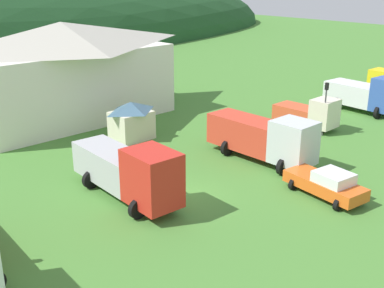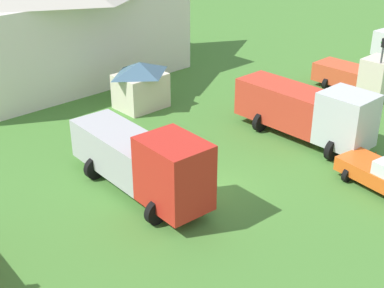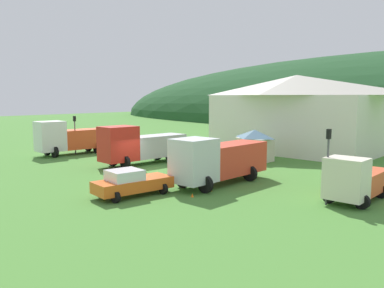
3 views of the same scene
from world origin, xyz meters
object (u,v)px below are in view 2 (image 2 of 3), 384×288
at_px(play_shed_cream, 140,84).
at_px(light_truck_cream, 359,75).
at_px(depot_building, 56,18).
at_px(crane_truck_red, 144,161).
at_px(traffic_cone_mid_row, 375,155).
at_px(tow_truck_silver, 308,110).
at_px(traffic_cone_near_pickup, 342,145).
at_px(traffic_light_east, 380,64).

xyz_separation_m(play_shed_cream, light_truck_cream, (12.34, -7.92, -0.24)).
xyz_separation_m(depot_building, crane_truck_red, (-5.82, -17.22, -2.52)).
bearing_deg(traffic_cone_mid_row, tow_truck_silver, 106.68).
bearing_deg(traffic_cone_mid_row, traffic_cone_near_pickup, 94.82).
xyz_separation_m(tow_truck_silver, light_truck_cream, (8.57, 2.04, -0.47)).
bearing_deg(light_truck_cream, crane_truck_red, -89.07).
height_order(tow_truck_silver, light_truck_cream, tow_truck_silver).
height_order(tow_truck_silver, traffic_cone_mid_row, tow_truck_silver).
height_order(play_shed_cream, traffic_light_east, traffic_light_east).
bearing_deg(tow_truck_silver, depot_building, -166.79).
bearing_deg(depot_building, crane_truck_red, -108.67).
distance_m(play_shed_cream, crane_truck_red, 10.70).
relative_size(depot_building, tow_truck_silver, 2.27).
bearing_deg(crane_truck_red, depot_building, 164.33).
xyz_separation_m(depot_building, light_truck_cream, (12.95, -16.59, -3.01)).
relative_size(traffic_cone_near_pickup, traffic_cone_mid_row, 1.02).
bearing_deg(traffic_light_east, tow_truck_silver, -178.30).
xyz_separation_m(tow_truck_silver, traffic_cone_mid_row, (1.11, -3.70, -1.75)).
relative_size(play_shed_cream, light_truck_cream, 0.60).
bearing_deg(traffic_cone_mid_row, light_truck_cream, 37.55).
distance_m(tow_truck_silver, traffic_light_east, 7.77).
distance_m(depot_building, traffic_light_east, 22.08).
bearing_deg(light_truck_cream, traffic_cone_mid_row, -53.45).
bearing_deg(crane_truck_red, traffic_cone_mid_row, 68.70).
height_order(crane_truck_red, traffic_light_east, traffic_light_east).
height_order(crane_truck_red, traffic_cone_mid_row, crane_truck_red).
bearing_deg(play_shed_cream, traffic_light_east, -40.26).
xyz_separation_m(depot_building, traffic_cone_near_pickup, (5.33, -20.43, -4.29)).
bearing_deg(traffic_cone_near_pickup, depot_building, 104.62).
xyz_separation_m(crane_truck_red, traffic_cone_mid_row, (11.31, -5.10, -1.77)).
height_order(light_truck_cream, traffic_light_east, traffic_light_east).
height_order(depot_building, light_truck_cream, depot_building).
relative_size(depot_building, traffic_cone_near_pickup, 36.81).
distance_m(play_shed_cream, traffic_cone_mid_row, 14.58).
height_order(traffic_cone_near_pickup, traffic_cone_mid_row, traffic_cone_near_pickup).
bearing_deg(play_shed_cream, light_truck_cream, -32.68).
xyz_separation_m(depot_building, tow_truck_silver, (4.38, -18.63, -2.54)).
bearing_deg(traffic_cone_mid_row, traffic_light_east, 30.71).
relative_size(play_shed_cream, traffic_cone_mid_row, 6.51).
xyz_separation_m(play_shed_cream, traffic_cone_mid_row, (4.88, -13.65, -1.53)).
distance_m(crane_truck_red, light_truck_cream, 18.79).
height_order(depot_building, tow_truck_silver, depot_building).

